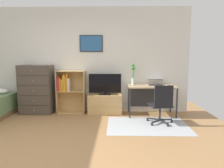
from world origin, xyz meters
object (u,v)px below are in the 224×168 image
(desk, at_px, (151,90))
(laptop, at_px, (155,82))
(tv_stand, at_px, (105,104))
(bookshelf, at_px, (69,89))
(television, at_px, (105,84))
(bamboo_vase, at_px, (133,75))
(dresser, at_px, (36,89))
(computer_mouse, at_px, (167,85))
(office_chair, at_px, (162,103))

(desk, xyz_separation_m, laptop, (0.11, 0.03, 0.20))
(tv_stand, bearing_deg, bookshelf, 176.75)
(television, xyz_separation_m, bamboo_vase, (0.71, 0.10, 0.23))
(dresser, height_order, laptop, dresser)
(bookshelf, xyz_separation_m, desk, (2.10, -0.09, -0.02))
(desk, xyz_separation_m, computer_mouse, (0.36, -0.13, 0.15))
(laptop, bearing_deg, computer_mouse, -26.75)
(bamboo_vase, bearing_deg, desk, -14.06)
(office_chair, bearing_deg, bamboo_vase, 113.01)
(bookshelf, height_order, computer_mouse, bookshelf)
(dresser, distance_m, laptop, 3.03)
(office_chair, bearing_deg, laptop, 81.40)
(tv_stand, xyz_separation_m, computer_mouse, (1.51, -0.16, 0.51))
(bookshelf, relative_size, office_chair, 1.27)
(bookshelf, height_order, television, bookshelf)
(bookshelf, distance_m, desk, 2.10)
(computer_mouse, bearing_deg, tv_stand, 173.87)
(desk, height_order, laptop, laptop)
(bookshelf, distance_m, tv_stand, 1.02)
(tv_stand, bearing_deg, bamboo_vase, 5.98)
(bookshelf, distance_m, laptop, 2.22)
(television, bearing_deg, office_chair, -32.55)
(tv_stand, relative_size, television, 1.05)
(tv_stand, bearing_deg, laptop, -0.52)
(dresser, xyz_separation_m, laptop, (3.02, 0.00, 0.19))
(tv_stand, distance_m, bamboo_vase, 1.03)
(laptop, bearing_deg, tv_stand, -175.82)
(dresser, distance_m, tv_stand, 1.79)
(television, bearing_deg, tv_stand, 90.00)
(computer_mouse, bearing_deg, office_chair, -110.74)
(bookshelf, xyz_separation_m, bamboo_vase, (1.66, 0.02, 0.35))
(dresser, distance_m, bamboo_vase, 2.49)
(dresser, xyz_separation_m, desk, (2.91, -0.02, -0.01))
(office_chair, distance_m, computer_mouse, 0.77)
(bookshelf, distance_m, computer_mouse, 2.47)
(computer_mouse, bearing_deg, dresser, 177.41)
(television, xyz_separation_m, office_chair, (1.26, -0.81, -0.30))
(office_chair, relative_size, laptop, 1.98)
(tv_stand, bearing_deg, computer_mouse, -6.13)
(tv_stand, height_order, office_chair, office_chair)
(bookshelf, xyz_separation_m, laptop, (2.21, -0.07, 0.18))
(laptop, bearing_deg, dresser, -175.23)
(bookshelf, height_order, laptop, bookshelf)
(tv_stand, relative_size, computer_mouse, 8.21)
(laptop, bearing_deg, office_chair, -85.64)
(bookshelf, bearing_deg, office_chair, -21.79)
(dresser, height_order, television, dresser)
(television, bearing_deg, computer_mouse, -5.30)
(dresser, height_order, office_chair, dresser)
(desk, distance_m, computer_mouse, 0.41)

